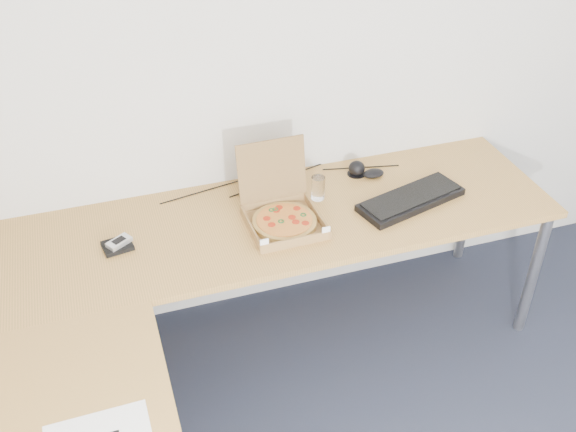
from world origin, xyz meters
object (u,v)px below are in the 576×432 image
object	(u,v)px
desk	(217,307)
pizza_box	(283,216)
keyboard	(411,200)
wallet	(117,246)
drinking_glass	(318,188)

from	to	relation	value
desk	pizza_box	world-z (taller)	pizza_box
desk	keyboard	distance (m)	1.02
pizza_box	wallet	bearing A→B (deg)	174.56
keyboard	wallet	distance (m)	1.27
desk	wallet	distance (m)	0.53
drinking_glass	keyboard	xyz separation A→B (m)	(0.38, -0.16, -0.04)
desk	keyboard	world-z (taller)	keyboard
desk	keyboard	size ratio (longest dim) A/B	5.10
keyboard	wallet	xyz separation A→B (m)	(-1.26, 0.08, -0.01)
keyboard	drinking_glass	bearing A→B (deg)	141.59
desk	wallet	world-z (taller)	wallet
pizza_box	keyboard	bearing A→B (deg)	-3.94
desk	drinking_glass	xyz separation A→B (m)	(0.58, 0.51, 0.08)
desk	wallet	xyz separation A→B (m)	(-0.31, 0.43, 0.04)
keyboard	desk	bearing A→B (deg)	-175.02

